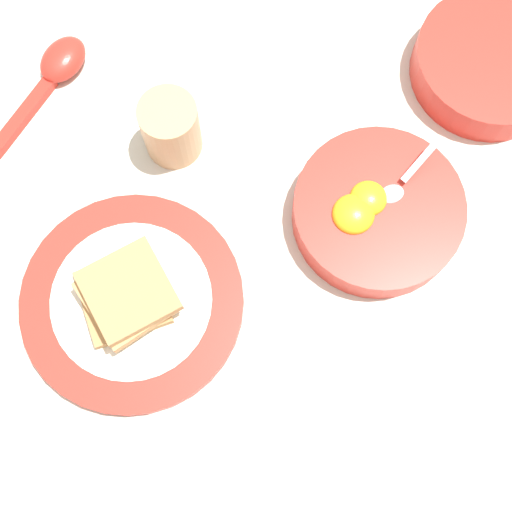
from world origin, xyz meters
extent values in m
plane|color=beige|center=(0.00, 0.00, 0.00)|extent=(3.00, 3.00, 0.00)
cylinder|color=red|center=(-0.05, 0.08, 0.02)|extent=(0.18, 0.18, 0.04)
cylinder|color=white|center=(-0.05, 0.08, 0.03)|extent=(0.14, 0.14, 0.02)
ellipsoid|color=yellow|center=(-0.05, 0.06, 0.04)|extent=(0.04, 0.04, 0.02)
ellipsoid|color=yellow|center=(-0.02, 0.07, 0.04)|extent=(0.04, 0.04, 0.02)
cylinder|color=black|center=(-0.04, 0.09, 0.04)|extent=(0.05, 0.05, 0.00)
ellipsoid|color=silver|center=(-0.07, 0.07, 0.04)|extent=(0.03, 0.02, 0.01)
cube|color=silver|center=(-0.11, 0.05, 0.06)|extent=(0.05, 0.03, 0.03)
cylinder|color=red|center=(0.22, 0.06, 0.01)|extent=(0.23, 0.23, 0.02)
cylinder|color=white|center=(0.22, 0.06, 0.02)|extent=(0.16, 0.16, 0.00)
cube|color=tan|center=(0.22, 0.06, 0.02)|extent=(0.08, 0.09, 0.01)
cube|color=tan|center=(0.22, 0.06, 0.04)|extent=(0.09, 0.09, 0.01)
cube|color=tan|center=(0.21, 0.06, 0.05)|extent=(0.09, 0.09, 0.01)
ellipsoid|color=red|center=(0.19, -0.23, 0.01)|extent=(0.08, 0.07, 0.03)
cube|color=red|center=(0.26, -0.18, 0.01)|extent=(0.10, 0.07, 0.01)
cylinder|color=red|center=(-0.24, -0.03, 0.02)|extent=(0.17, 0.17, 0.04)
cylinder|color=white|center=(-0.24, -0.03, 0.03)|extent=(0.14, 0.14, 0.01)
cylinder|color=tan|center=(0.11, -0.09, 0.04)|extent=(0.06, 0.06, 0.08)
cylinder|color=#472B16|center=(0.11, -0.09, 0.07)|extent=(0.05, 0.05, 0.01)
camera|label=1|loc=(0.16, 0.25, 0.72)|focal=50.00mm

